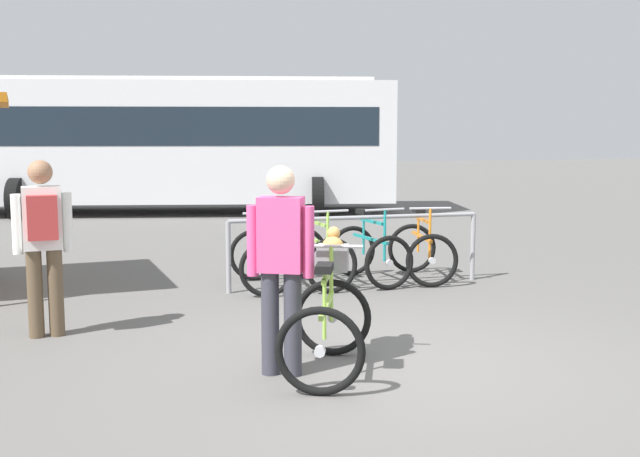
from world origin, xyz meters
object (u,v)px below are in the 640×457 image
object	(u,v)px
racked_bike_orange	(422,251)
pedestrian_with_backpack	(43,237)
featured_bicycle	(328,310)
bus_distant	(175,138)
person_with_featured_bike	(281,261)
racked_bike_lime	(316,256)
racked_bike_blue	(261,258)
racked_bike_teal	(370,254)

from	to	relation	value
racked_bike_orange	pedestrian_with_backpack	distance (m)	4.79
featured_bicycle	pedestrian_with_backpack	distance (m)	2.82
pedestrian_with_backpack	bus_distant	bearing A→B (deg)	79.04
racked_bike_orange	pedestrian_with_backpack	world-z (taller)	pedestrian_with_backpack
pedestrian_with_backpack	racked_bike_orange	bearing A→B (deg)	20.81
racked_bike_orange	bus_distant	size ratio (longest dim) A/B	0.11
person_with_featured_bike	pedestrian_with_backpack	distance (m)	2.50
racked_bike_lime	bus_distant	world-z (taller)	bus_distant
featured_bicycle	bus_distant	size ratio (longest dim) A/B	0.12
person_with_featured_bike	racked_bike_orange	bearing A→B (deg)	52.45
racked_bike_blue	bus_distant	distance (m)	9.30
racked_bike_lime	racked_bike_orange	xyz separation A→B (m)	(1.40, 0.01, 0.00)
racked_bike_lime	racked_bike_orange	distance (m)	1.40
racked_bike_teal	person_with_featured_bike	world-z (taller)	person_with_featured_bike
racked_bike_teal	featured_bicycle	bearing A→B (deg)	-114.21
racked_bike_orange	person_with_featured_bike	world-z (taller)	person_with_featured_bike
racked_bike_teal	pedestrian_with_backpack	xyz separation A→B (m)	(-3.74, -1.69, 0.57)
racked_bike_lime	bus_distant	distance (m)	9.34
racked_bike_orange	bus_distant	bearing A→B (deg)	104.28
racked_bike_blue	racked_bike_teal	distance (m)	1.40
racked_bike_orange	person_with_featured_bike	size ratio (longest dim) A/B	0.72
racked_bike_lime	featured_bicycle	bearing A→B (deg)	-103.44
racked_bike_lime	person_with_featured_bike	distance (m)	3.60
racked_bike_blue	racked_bike_teal	size ratio (longest dim) A/B	0.96
racked_bike_lime	racked_bike_orange	bearing A→B (deg)	0.21
featured_bicycle	racked_bike_teal	bearing A→B (deg)	65.79
featured_bicycle	bus_distant	distance (m)	12.57
bus_distant	racked_bike_orange	bearing A→B (deg)	-75.72
racked_bike_orange	featured_bicycle	xyz separation A→B (m)	(-2.19, -3.32, 0.12)
racked_bike_teal	featured_bicycle	xyz separation A→B (m)	(-1.49, -3.32, 0.12)
person_with_featured_bike	pedestrian_with_backpack	size ratio (longest dim) A/B	1.00
racked_bike_teal	featured_bicycle	world-z (taller)	featured_bicycle
racked_bike_lime	featured_bicycle	world-z (taller)	featured_bicycle
racked_bike_blue	person_with_featured_bike	size ratio (longest dim) A/B	0.69
racked_bike_lime	featured_bicycle	xyz separation A→B (m)	(-0.79, -3.32, 0.12)
racked_bike_orange	person_with_featured_bike	bearing A→B (deg)	-127.55
pedestrian_with_backpack	bus_distant	xyz separation A→B (m)	(2.11, 10.87, 0.80)
racked_bike_blue	racked_bike_orange	xyz separation A→B (m)	(2.10, 0.01, 0.00)
person_with_featured_bike	bus_distant	world-z (taller)	bus_distant
featured_bicycle	person_with_featured_bike	distance (m)	0.58
racked_bike_lime	racked_bike_blue	bearing A→B (deg)	-179.80
racked_bike_blue	racked_bike_teal	xyz separation A→B (m)	(1.40, 0.01, 0.00)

